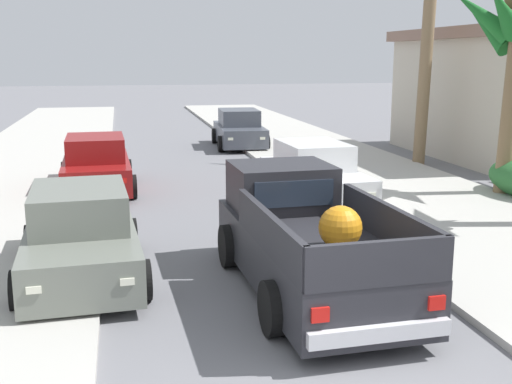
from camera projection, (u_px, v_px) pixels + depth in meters
The scene contains 9 objects.
sidewalk_left at pixel (5, 198), 16.44m from camera, with size 5.23×60.00×0.12m, color #B2AFA8.
sidewalk_right at pixel (377, 182), 18.55m from camera, with size 5.23×60.00×0.12m, color #B2AFA8.
curb_left at pixel (54, 197), 16.70m from camera, with size 0.16×60.00×0.10m, color silver.
curb_right at pixel (338, 184), 18.31m from camera, with size 0.16×60.00×0.10m, color silver.
pickup_truck at pixel (305, 240), 10.15m from camera, with size 2.35×5.27×1.80m.
car_left_near at pixel (239, 130), 26.11m from camera, with size 2.20×4.33×1.54m.
car_right_near at pixel (81, 236), 10.62m from camera, with size 2.19×4.33×1.54m.
car_left_mid at pixel (96, 165), 17.54m from camera, with size 2.12×4.30×1.54m.
car_right_mid at pixel (314, 175), 16.18m from camera, with size 2.16×4.32×1.54m.
Camera 1 is at (-2.14, -5.05, 3.67)m, focal length 44.49 mm.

